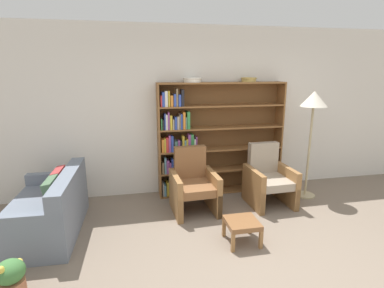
{
  "coord_description": "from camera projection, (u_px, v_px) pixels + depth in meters",
  "views": [
    {
      "loc": [
        -1.3,
        -2.54,
        2.05
      ],
      "look_at": [
        -0.41,
        1.81,
        0.95
      ],
      "focal_mm": 28.0,
      "sensor_mm": 36.0,
      "label": 1
    }
  ],
  "objects": [
    {
      "name": "ground_plane",
      "position": [
        264.0,
        269.0,
        3.16
      ],
      "size": [
        24.0,
        24.0,
        0.0
      ],
      "primitive_type": "plane",
      "color": "#7A6B5B"
    },
    {
      "name": "wall_back",
      "position": [
        209.0,
        111.0,
        5.06
      ],
      "size": [
        12.0,
        0.06,
        2.75
      ],
      "color": "silver",
      "rests_on": "ground"
    },
    {
      "name": "bookshelf",
      "position": [
        208.0,
        140.0,
        4.98
      ],
      "size": [
        2.11,
        0.3,
        1.86
      ],
      "color": "brown",
      "rests_on": "ground"
    },
    {
      "name": "bowl_slate",
      "position": [
        192.0,
        80.0,
        4.68
      ],
      "size": [
        0.29,
        0.29,
        0.07
      ],
      "color": "silver",
      "rests_on": "bookshelf"
    },
    {
      "name": "bowl_terracotta",
      "position": [
        249.0,
        79.0,
        4.87
      ],
      "size": [
        0.26,
        0.26,
        0.07
      ],
      "color": "tan",
      "rests_on": "bookshelf"
    },
    {
      "name": "couch",
      "position": [
        49.0,
        212.0,
        3.81
      ],
      "size": [
        0.86,
        1.46,
        0.8
      ],
      "rotation": [
        0.0,
        0.0,
        1.54
      ],
      "color": "slate",
      "rests_on": "ground"
    },
    {
      "name": "armchair_leather",
      "position": [
        193.0,
        185.0,
        4.44
      ],
      "size": [
        0.67,
        0.71,
        0.93
      ],
      "rotation": [
        0.0,
        0.0,
        3.18
      ],
      "color": "olive",
      "rests_on": "ground"
    },
    {
      "name": "armchair_cushioned",
      "position": [
        268.0,
        179.0,
        4.67
      ],
      "size": [
        0.66,
        0.7,
        0.93
      ],
      "rotation": [
        0.0,
        0.0,
        3.17
      ],
      "color": "olive",
      "rests_on": "ground"
    },
    {
      "name": "floor_lamp",
      "position": [
        313.0,
        105.0,
        4.67
      ],
      "size": [
        0.41,
        0.41,
        1.73
      ],
      "color": "tan",
      "rests_on": "ground"
    },
    {
      "name": "footstool",
      "position": [
        242.0,
        224.0,
        3.61
      ],
      "size": [
        0.38,
        0.38,
        0.29
      ],
      "color": "olive",
      "rests_on": "ground"
    },
    {
      "name": "potted_plant",
      "position": [
        11.0,
        277.0,
        2.75
      ],
      "size": [
        0.26,
        0.26,
        0.37
      ],
      "color": "#B7704C",
      "rests_on": "ground"
    }
  ]
}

